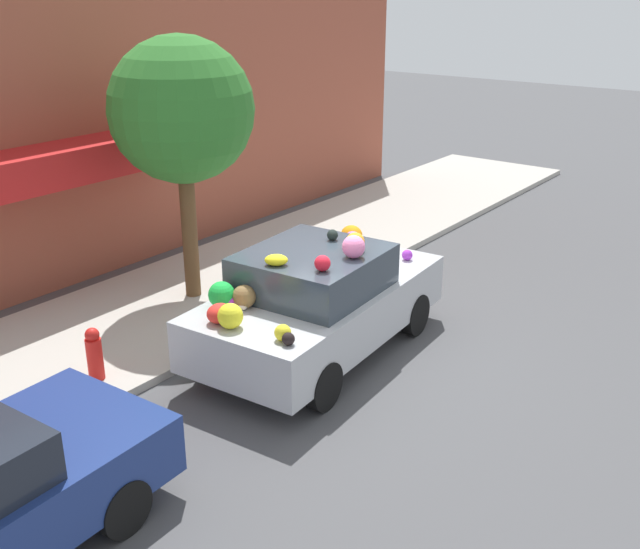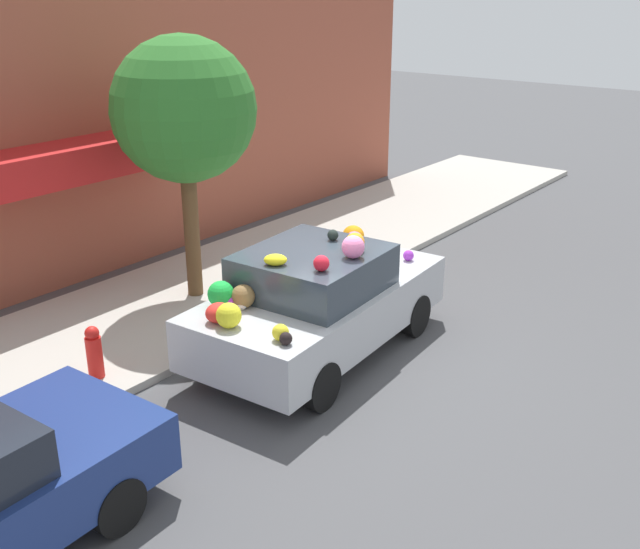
{
  "view_description": "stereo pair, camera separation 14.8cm",
  "coord_description": "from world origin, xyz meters",
  "views": [
    {
      "loc": [
        -7.36,
        -5.6,
        4.78
      ],
      "look_at": [
        0.0,
        -0.0,
        1.15
      ],
      "focal_mm": 42.0,
      "sensor_mm": 36.0,
      "label": 1
    },
    {
      "loc": [
        -7.27,
        -5.71,
        4.78
      ],
      "look_at": [
        0.0,
        -0.0,
        1.15
      ],
      "focal_mm": 42.0,
      "sensor_mm": 36.0,
      "label": 2
    }
  ],
  "objects": [
    {
      "name": "sidewalk_curb",
      "position": [
        0.0,
        2.7,
        0.06
      ],
      "size": [
        24.0,
        3.2,
        0.11
      ],
      "color": "#B2ADA3",
      "rests_on": "ground"
    },
    {
      "name": "ground_plane",
      "position": [
        0.0,
        0.0,
        0.0
      ],
      "size": [
        60.0,
        60.0,
        0.0
      ],
      "primitive_type": "plane",
      "color": "#4C4C4F"
    },
    {
      "name": "fire_hydrant",
      "position": [
        -2.46,
        1.66,
        0.46
      ],
      "size": [
        0.2,
        0.2,
        0.7
      ],
      "color": "red",
      "rests_on": "sidewalk_curb"
    },
    {
      "name": "building_facade",
      "position": [
        -0.04,
        4.91,
        2.4
      ],
      "size": [
        18.0,
        1.2,
        4.84
      ],
      "color": "#9E4C38",
      "rests_on": "ground"
    },
    {
      "name": "art_car",
      "position": [
        -0.04,
        0.0,
        0.79
      ],
      "size": [
        4.05,
        2.1,
        1.81
      ],
      "rotation": [
        0.0,
        0.0,
        0.07
      ],
      "color": "#B7BABF",
      "rests_on": "ground"
    },
    {
      "name": "street_tree",
      "position": [
        0.18,
        2.68,
        3.01
      ],
      "size": [
        2.15,
        2.15,
        4.0
      ],
      "color": "brown",
      "rests_on": "sidewalk_curb"
    }
  ]
}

